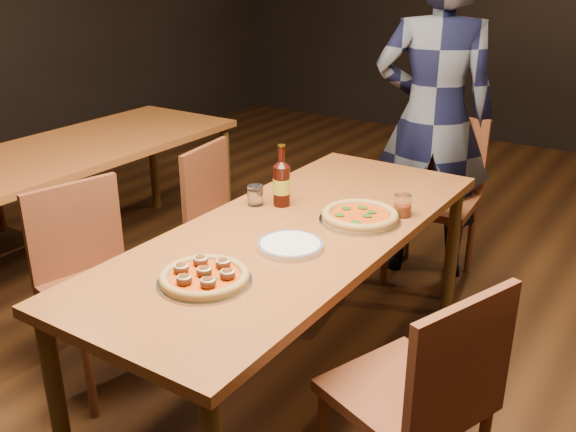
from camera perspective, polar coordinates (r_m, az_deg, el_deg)
The scene contains 14 objects.
ground at distance 2.93m, azimuth 0.56°, elevation -14.68°, with size 9.00×9.00×0.00m, color black.
table_main at distance 2.58m, azimuth 0.61°, elevation -2.56°, with size 0.80×2.00×0.75m.
table_left at distance 3.89m, azimuth -18.40°, elevation 4.92°, with size 0.80×2.00×0.75m.
chair_main_nw at distance 2.83m, azimuth -16.18°, elevation -6.16°, with size 0.43×0.43×0.91m, color #622C19, non-canonical shape.
chair_main_sw at distance 3.39m, azimuth -4.43°, elevation -0.75°, with size 0.41×0.41×0.89m, color #622C19, non-canonical shape.
chair_main_e at distance 2.16m, azimuth 10.38°, elevation -15.06°, with size 0.43×0.43×0.93m, color #622C19, non-canonical shape.
chair_end at distance 3.68m, azimuth 12.73°, elevation 1.32°, with size 0.45×0.45×0.97m, color #622C19, non-canonical shape.
pizza_meatball at distance 2.15m, azimuth -7.44°, elevation -5.34°, with size 0.32×0.32×0.06m.
pizza_margherita at distance 2.63m, azimuth 6.41°, elevation -0.00°, with size 0.34×0.34×0.04m.
plate_stack at distance 2.38m, azimuth 0.21°, elevation -2.65°, with size 0.24×0.24×0.02m, color white.
beer_bottle at distance 2.76m, azimuth -0.57°, elevation 2.83°, with size 0.07×0.07×0.27m.
water_glass at distance 2.78m, azimuth -2.92°, elevation 1.85°, with size 0.07×0.07×0.09m, color white.
amber_glass at distance 2.70m, azimuth 10.14°, elevation 0.94°, with size 0.07×0.07×0.09m, color #A54012.
diner at distance 3.67m, azimuth 12.80°, elevation 8.37°, with size 0.67×0.44×1.83m, color black.
Camera 1 is at (1.27, -1.97, 1.76)m, focal length 40.00 mm.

